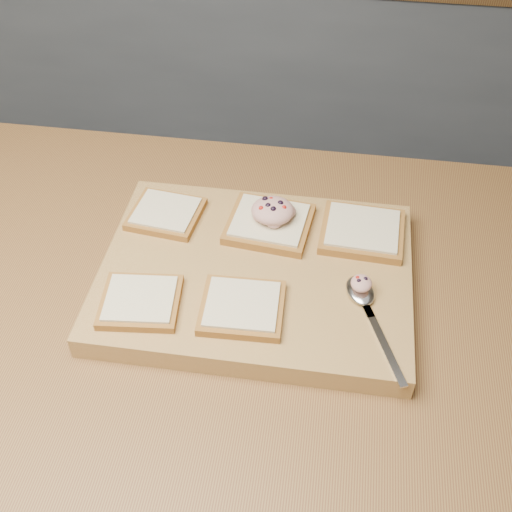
% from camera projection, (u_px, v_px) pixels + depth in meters
% --- Properties ---
extents(island_counter, '(2.00, 0.80, 0.90)m').
position_uv_depth(island_counter, '(279.00, 453.00, 1.27)').
color(island_counter, slate).
rests_on(island_counter, ground).
extents(back_counter, '(3.60, 0.62, 0.94)m').
position_uv_depth(back_counter, '(329.00, 81.00, 2.26)').
color(back_counter, slate).
rests_on(back_counter, ground).
extents(cutting_board, '(0.46, 0.35, 0.04)m').
position_uv_depth(cutting_board, '(256.00, 275.00, 0.97)').
color(cutting_board, '#AE894A').
rests_on(cutting_board, island_counter).
extents(bread_far_left, '(0.12, 0.11, 0.02)m').
position_uv_depth(bread_far_left, '(166.00, 213.00, 1.03)').
color(bread_far_left, '#9E6A28').
rests_on(bread_far_left, cutting_board).
extents(bread_far_center, '(0.14, 0.13, 0.02)m').
position_uv_depth(bread_far_center, '(269.00, 223.00, 1.01)').
color(bread_far_center, '#9E6A28').
rests_on(bread_far_center, cutting_board).
extents(bread_far_right, '(0.13, 0.12, 0.02)m').
position_uv_depth(bread_far_right, '(362.00, 231.00, 1.00)').
color(bread_far_right, '#9E6A28').
rests_on(bread_far_right, cutting_board).
extents(bread_near_left, '(0.12, 0.11, 0.02)m').
position_uv_depth(bread_near_left, '(140.00, 301.00, 0.90)').
color(bread_near_left, '#9E6A28').
rests_on(bread_near_left, cutting_board).
extents(bread_near_center, '(0.12, 0.11, 0.02)m').
position_uv_depth(bread_near_center, '(242.00, 307.00, 0.89)').
color(bread_near_center, '#9E6A28').
rests_on(bread_near_center, cutting_board).
extents(tuna_salad_dollop, '(0.07, 0.06, 0.03)m').
position_uv_depth(tuna_salad_dollop, '(273.00, 210.00, 1.00)').
color(tuna_salad_dollop, tan).
rests_on(tuna_salad_dollop, bread_far_center).
extents(spoon, '(0.09, 0.19, 0.01)m').
position_uv_depth(spoon, '(363.00, 298.00, 0.91)').
color(spoon, silver).
rests_on(spoon, cutting_board).
extents(spoon_salad, '(0.03, 0.03, 0.02)m').
position_uv_depth(spoon_salad, '(361.00, 283.00, 0.90)').
color(spoon_salad, tan).
rests_on(spoon_salad, spoon).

